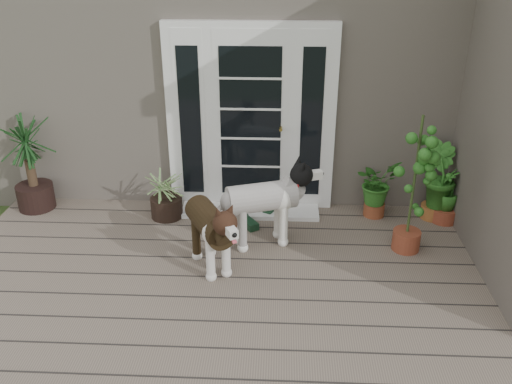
{
  "coord_description": "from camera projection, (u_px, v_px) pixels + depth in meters",
  "views": [
    {
      "loc": [
        0.14,
        -3.3,
        3.14
      ],
      "look_at": [
        -0.1,
        1.75,
        0.7
      ],
      "focal_mm": 38.49,
      "sensor_mm": 36.0,
      "label": 1
    }
  ],
  "objects": [
    {
      "name": "deck",
      "position": [
        260.0,
        328.0,
        4.68
      ],
      "size": [
        6.2,
        4.6,
        0.12
      ],
      "primitive_type": "cube",
      "color": "#6B5B4C",
      "rests_on": "ground"
    },
    {
      "name": "house_main",
      "position": [
        273.0,
        51.0,
        7.85
      ],
      "size": [
        7.4,
        4.0,
        3.1
      ],
      "primitive_type": "cube",
      "color": "#665E54",
      "rests_on": "ground"
    },
    {
      "name": "door_unit",
      "position": [
        251.0,
        120.0,
        6.17
      ],
      "size": [
        1.9,
        0.14,
        2.15
      ],
      "primitive_type": "cube",
      "color": "white",
      "rests_on": "deck"
    },
    {
      "name": "door_step",
      "position": [
        250.0,
        210.0,
        6.45
      ],
      "size": [
        1.6,
        0.4,
        0.05
      ],
      "primitive_type": "cube",
      "color": "white",
      "rests_on": "deck"
    },
    {
      "name": "brindle_dog",
      "position": [
        210.0,
        234.0,
        5.26
      ],
      "size": [
        0.75,
        0.96,
        0.74
      ],
      "primitive_type": null,
      "rotation": [
        0.0,
        0.0,
        3.63
      ],
      "color": "#312311",
      "rests_on": "deck"
    },
    {
      "name": "white_dog",
      "position": [
        262.0,
        210.0,
        5.65
      ],
      "size": [
        1.04,
        0.7,
        0.8
      ],
      "primitive_type": null,
      "rotation": [
        0.0,
        0.0,
        -1.24
      ],
      "color": "silver",
      "rests_on": "deck"
    },
    {
      "name": "spider_plant",
      "position": [
        166.0,
        191.0,
        6.23
      ],
      "size": [
        0.73,
        0.73,
        0.65
      ],
      "primitive_type": null,
      "rotation": [
        0.0,
        0.0,
        0.23
      ],
      "color": "#719059",
      "rests_on": "deck"
    },
    {
      "name": "yucca",
      "position": [
        29.0,
        162.0,
        6.32
      ],
      "size": [
        1.05,
        1.05,
        1.17
      ],
      "primitive_type": null,
      "rotation": [
        0.0,
        0.0,
        0.39
      ],
      "color": "black",
      "rests_on": "deck"
    },
    {
      "name": "herb_a",
      "position": [
        376.0,
        191.0,
        6.26
      ],
      "size": [
        0.68,
        0.68,
        0.61
      ],
      "primitive_type": "imported",
      "rotation": [
        0.0,
        0.0,
        0.71
      ],
      "color": "#1B601F",
      "rests_on": "deck"
    },
    {
      "name": "herb_b",
      "position": [
        435.0,
        191.0,
        6.2
      ],
      "size": [
        0.62,
        0.62,
        0.67
      ],
      "primitive_type": "imported",
      "rotation": [
        0.0,
        0.0,
        2.12
      ],
      "color": "#1D5718",
      "rests_on": "deck"
    },
    {
      "name": "herb_c",
      "position": [
        446.0,
        201.0,
        6.17
      ],
      "size": [
        0.39,
        0.39,
        0.49
      ],
      "primitive_type": "imported",
      "rotation": [
        0.0,
        0.0,
        4.43
      ],
      "color": "#175219",
      "rests_on": "deck"
    },
    {
      "name": "sapling",
      "position": [
        414.0,
        183.0,
        5.39
      ],
      "size": [
        0.57,
        0.57,
        1.51
      ],
      "primitive_type": null,
      "rotation": [
        0.0,
        0.0,
        0.35
      ],
      "color": "#1E4E16",
      "rests_on": "deck"
    },
    {
      "name": "clog_left",
      "position": [
        248.0,
        222.0,
        6.14
      ],
      "size": [
        0.32,
        0.37,
        0.1
      ],
      "primitive_type": null,
      "rotation": [
        0.0,
        0.0,
        0.6
      ],
      "color": "#14331D",
      "rests_on": "deck"
    },
    {
      "name": "clog_right",
      "position": [
        272.0,
        209.0,
        6.43
      ],
      "size": [
        0.28,
        0.34,
        0.09
      ],
      "primitive_type": null,
      "rotation": [
        0.0,
        0.0,
        -0.5
      ],
      "color": "#15351E",
      "rests_on": "deck"
    }
  ]
}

